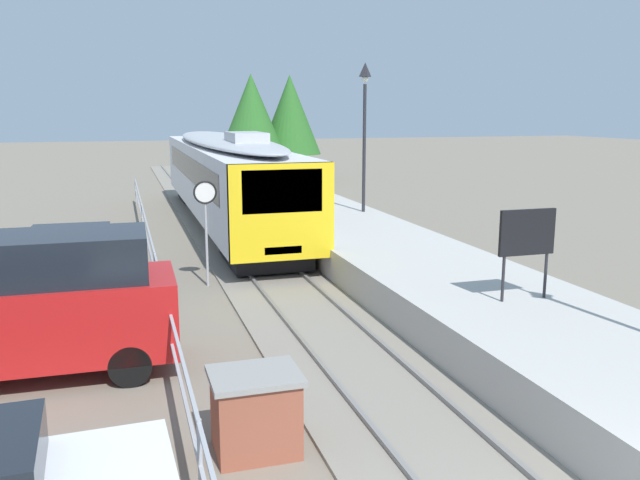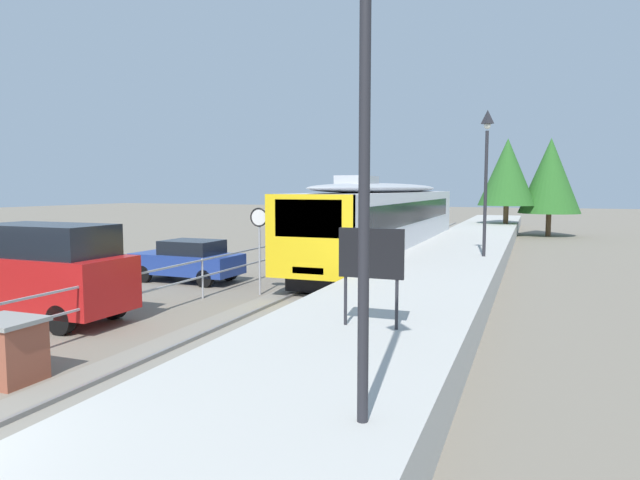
{
  "view_description": "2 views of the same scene",
  "coord_description": "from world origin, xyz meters",
  "px_view_note": "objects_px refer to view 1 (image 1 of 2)",
  "views": [
    {
      "loc": [
        -3.96,
        -3.71,
        4.56
      ],
      "look_at": [
        0.4,
        10.58,
        1.6
      ],
      "focal_mm": 36.67,
      "sensor_mm": 36.0,
      "label": 1
    },
    {
      "loc": [
        6.2,
        -2.54,
        3.41
      ],
      "look_at": [
        0.0,
        13.58,
        1.8
      ],
      "focal_mm": 31.11,
      "sensor_mm": 36.0,
      "label": 2
    }
  ],
  "objects_px": {
    "speed_limit_sign": "(205,207)",
    "platform_lamp_mid_platform": "(365,109)",
    "brick_utility_cabinet": "(256,412)",
    "commuter_train": "(225,173)",
    "parked_van_red": "(34,305)",
    "parked_hatchback_blue": "(64,255)",
    "platform_notice_board": "(527,235)"
  },
  "relations": [
    {
      "from": "speed_limit_sign",
      "to": "parked_hatchback_blue",
      "type": "distance_m",
      "value": 4.1
    },
    {
      "from": "platform_lamp_mid_platform",
      "to": "parked_hatchback_blue",
      "type": "height_order",
      "value": "platform_lamp_mid_platform"
    },
    {
      "from": "speed_limit_sign",
      "to": "brick_utility_cabinet",
      "type": "distance_m",
      "value": 8.93
    },
    {
      "from": "parked_van_red",
      "to": "platform_lamp_mid_platform",
      "type": "bearing_deg",
      "value": 46.66
    },
    {
      "from": "platform_notice_board",
      "to": "platform_lamp_mid_platform",
      "type": "bearing_deg",
      "value": 84.9
    },
    {
      "from": "platform_notice_board",
      "to": "parked_hatchback_blue",
      "type": "xyz_separation_m",
      "value": [
        -9.06,
        7.5,
        -1.4
      ]
    },
    {
      "from": "speed_limit_sign",
      "to": "platform_lamp_mid_platform",
      "type": "bearing_deg",
      "value": 40.53
    },
    {
      "from": "platform_lamp_mid_platform",
      "to": "platform_notice_board",
      "type": "distance_m",
      "value": 11.98
    },
    {
      "from": "platform_notice_board",
      "to": "commuter_train",
      "type": "bearing_deg",
      "value": 102.95
    },
    {
      "from": "platform_lamp_mid_platform",
      "to": "brick_utility_cabinet",
      "type": "bearing_deg",
      "value": -115.93
    },
    {
      "from": "speed_limit_sign",
      "to": "parked_hatchback_blue",
      "type": "xyz_separation_m",
      "value": [
        -3.63,
        1.36,
        -1.33
      ]
    },
    {
      "from": "speed_limit_sign",
      "to": "parked_hatchback_blue",
      "type": "bearing_deg",
      "value": 159.52
    },
    {
      "from": "parked_hatchback_blue",
      "to": "speed_limit_sign",
      "type": "bearing_deg",
      "value": -20.48
    },
    {
      "from": "platform_notice_board",
      "to": "parked_hatchback_blue",
      "type": "height_order",
      "value": "platform_notice_board"
    },
    {
      "from": "platform_lamp_mid_platform",
      "to": "parked_van_red",
      "type": "distance_m",
      "value": 15.05
    },
    {
      "from": "commuter_train",
      "to": "parked_van_red",
      "type": "bearing_deg",
      "value": -111.17
    },
    {
      "from": "platform_lamp_mid_platform",
      "to": "brick_utility_cabinet",
      "type": "relative_size",
      "value": 4.42
    },
    {
      "from": "commuter_train",
      "to": "speed_limit_sign",
      "type": "xyz_separation_m",
      "value": [
        -1.91,
        -9.12,
        -0.02
      ]
    },
    {
      "from": "speed_limit_sign",
      "to": "platform_notice_board",
      "type": "bearing_deg",
      "value": -48.58
    },
    {
      "from": "platform_lamp_mid_platform",
      "to": "parked_van_red",
      "type": "xyz_separation_m",
      "value": [
        -10.08,
        -10.68,
        -3.33
      ]
    },
    {
      "from": "speed_limit_sign",
      "to": "brick_utility_cabinet",
      "type": "height_order",
      "value": "speed_limit_sign"
    },
    {
      "from": "commuter_train",
      "to": "platform_lamp_mid_platform",
      "type": "height_order",
      "value": "platform_lamp_mid_platform"
    },
    {
      "from": "platform_lamp_mid_platform",
      "to": "speed_limit_sign",
      "type": "distance_m",
      "value": 8.87
    },
    {
      "from": "commuter_train",
      "to": "parked_van_red",
      "type": "height_order",
      "value": "commuter_train"
    },
    {
      "from": "platform_notice_board",
      "to": "speed_limit_sign",
      "type": "height_order",
      "value": "speed_limit_sign"
    },
    {
      "from": "speed_limit_sign",
      "to": "parked_van_red",
      "type": "height_order",
      "value": "speed_limit_sign"
    },
    {
      "from": "commuter_train",
      "to": "platform_notice_board",
      "type": "height_order",
      "value": "commuter_train"
    },
    {
      "from": "platform_lamp_mid_platform",
      "to": "parked_van_red",
      "type": "height_order",
      "value": "platform_lamp_mid_platform"
    },
    {
      "from": "commuter_train",
      "to": "brick_utility_cabinet",
      "type": "height_order",
      "value": "commuter_train"
    },
    {
      "from": "commuter_train",
      "to": "platform_notice_board",
      "type": "distance_m",
      "value": 15.66
    },
    {
      "from": "commuter_train",
      "to": "speed_limit_sign",
      "type": "distance_m",
      "value": 9.32
    },
    {
      "from": "brick_utility_cabinet",
      "to": "parked_van_red",
      "type": "height_order",
      "value": "parked_van_red"
    }
  ]
}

